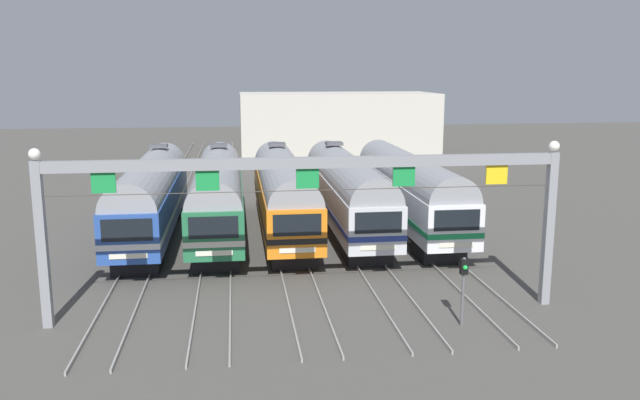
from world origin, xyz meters
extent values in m
plane|color=#4C4944|center=(0.00, 0.00, 0.00)|extent=(160.00, 160.00, 0.00)
cube|color=gray|center=(-8.46, 17.00, 0.07)|extent=(0.07, 70.00, 0.15)
cube|color=gray|center=(-7.03, 17.00, 0.07)|extent=(0.07, 70.00, 0.15)
cube|color=gray|center=(-4.59, 17.00, 0.07)|extent=(0.07, 70.00, 0.15)
cube|color=gray|center=(-3.16, 17.00, 0.07)|extent=(0.07, 70.00, 0.15)
cube|color=gray|center=(-0.72, 17.00, 0.07)|extent=(0.07, 70.00, 0.15)
cube|color=gray|center=(0.72, 17.00, 0.07)|extent=(0.07, 70.00, 0.15)
cube|color=gray|center=(3.16, 17.00, 0.07)|extent=(0.07, 70.00, 0.15)
cube|color=gray|center=(4.59, 17.00, 0.07)|extent=(0.07, 70.00, 0.15)
cube|color=gray|center=(7.03, 17.00, 0.07)|extent=(0.07, 70.00, 0.15)
cube|color=gray|center=(8.46, 17.00, 0.07)|extent=(0.07, 70.00, 0.15)
cube|color=#284C9E|center=(-7.75, 0.00, 2.23)|extent=(2.85, 18.00, 2.35)
cube|color=white|center=(-7.75, 0.00, 1.87)|extent=(2.88, 18.02, 0.28)
cylinder|color=gray|center=(-7.75, 0.00, 3.40)|extent=(2.74, 17.64, 2.74)
cube|color=black|center=(-7.75, -9.02, 2.70)|extent=(2.28, 0.06, 1.03)
cube|color=silver|center=(-7.75, -9.02, 1.47)|extent=(1.71, 0.05, 0.24)
cube|color=black|center=(-7.75, -6.30, 0.53)|extent=(2.28, 2.60, 1.05)
cube|color=black|center=(-7.75, 6.30, 0.53)|extent=(2.28, 2.60, 1.05)
cube|color=#4C4C51|center=(-7.75, 5.04, 4.95)|extent=(1.10, 1.10, 0.20)
cube|color=#236B42|center=(-3.87, 0.00, 2.23)|extent=(2.85, 18.00, 2.35)
cube|color=silver|center=(-3.87, 0.00, 1.87)|extent=(2.88, 18.02, 0.28)
cylinder|color=gray|center=(-3.87, 0.00, 3.40)|extent=(2.74, 17.64, 2.74)
cube|color=black|center=(-3.87, -9.02, 2.70)|extent=(2.28, 0.06, 1.03)
cube|color=silver|center=(-3.87, -9.02, 1.47)|extent=(1.71, 0.05, 0.24)
cube|color=black|center=(-3.87, -6.30, 0.53)|extent=(2.28, 2.60, 1.05)
cube|color=black|center=(-3.87, 6.30, 0.53)|extent=(2.28, 2.60, 1.05)
cube|color=#4C4C51|center=(-3.87, 5.04, 4.95)|extent=(1.10, 1.10, 0.20)
cube|color=orange|center=(0.00, 0.00, 2.23)|extent=(2.85, 18.00, 2.35)
cube|color=black|center=(0.00, 0.00, 1.87)|extent=(2.88, 18.02, 0.28)
cylinder|color=gray|center=(0.00, 0.00, 3.40)|extent=(2.74, 17.64, 2.74)
cube|color=black|center=(0.00, -9.02, 2.70)|extent=(2.28, 0.06, 1.03)
cube|color=silver|center=(0.00, -9.02, 1.47)|extent=(1.71, 0.05, 0.24)
cube|color=black|center=(0.00, -6.30, 0.53)|extent=(2.28, 2.60, 1.05)
cube|color=black|center=(0.00, 6.30, 0.53)|extent=(2.28, 2.60, 1.05)
cube|color=#4C4C51|center=(0.00, 5.04, 4.95)|extent=(1.10, 1.10, 0.20)
cube|color=silver|center=(3.87, 0.00, 2.23)|extent=(2.85, 18.00, 2.35)
cube|color=navy|center=(3.87, 0.00, 1.87)|extent=(2.88, 18.02, 0.28)
cylinder|color=gray|center=(3.87, 0.00, 3.40)|extent=(2.74, 17.64, 2.74)
cube|color=black|center=(3.87, -9.02, 2.70)|extent=(2.28, 0.06, 1.03)
cube|color=silver|center=(3.87, -9.02, 1.47)|extent=(1.71, 0.05, 0.24)
cube|color=black|center=(3.87, -6.30, 0.53)|extent=(2.28, 2.60, 1.05)
cube|color=black|center=(3.87, 6.30, 0.53)|extent=(2.28, 2.60, 1.05)
cube|color=#4C4C51|center=(3.87, 5.04, 4.95)|extent=(1.10, 1.10, 0.20)
cube|color=white|center=(7.75, 0.00, 2.23)|extent=(2.85, 18.00, 2.35)
cube|color=#198C4C|center=(7.75, 0.00, 1.87)|extent=(2.88, 18.02, 0.28)
cylinder|color=gray|center=(7.75, 0.00, 3.40)|extent=(2.74, 17.64, 2.74)
cube|color=black|center=(7.75, -9.02, 2.70)|extent=(2.28, 0.06, 1.03)
cube|color=silver|center=(7.75, -9.02, 1.47)|extent=(1.71, 0.05, 0.24)
cube|color=black|center=(7.75, -6.30, 0.53)|extent=(2.28, 2.60, 1.05)
cube|color=black|center=(7.75, 6.30, 0.53)|extent=(2.28, 2.60, 1.05)
cube|color=gray|center=(-10.15, -13.50, 3.25)|extent=(0.36, 0.36, 6.50)
cube|color=gray|center=(10.15, -13.50, 3.25)|extent=(0.36, 0.36, 6.50)
cube|color=gray|center=(0.00, -13.50, 6.25)|extent=(20.29, 0.32, 0.44)
cube|color=#198C3F|center=(-7.75, -13.50, 5.63)|extent=(0.90, 0.08, 0.80)
cube|color=#198C3F|center=(-3.87, -13.50, 5.63)|extent=(0.90, 0.08, 0.80)
cube|color=#198C3F|center=(0.00, -13.50, 5.63)|extent=(0.90, 0.08, 0.80)
cube|color=#198C3F|center=(3.87, -13.50, 5.63)|extent=(0.90, 0.08, 0.80)
cube|color=yellow|center=(7.75, -13.50, 5.63)|extent=(0.90, 0.08, 0.80)
sphere|color=white|center=(-10.15, -13.50, 6.75)|extent=(0.44, 0.44, 0.44)
sphere|color=white|center=(10.15, -13.50, 6.75)|extent=(0.44, 0.44, 0.44)
cylinder|color=#3F382D|center=(0.00, -13.50, 5.15)|extent=(20.29, 0.03, 0.03)
cylinder|color=#59595E|center=(5.81, -15.47, 1.37)|extent=(0.12, 0.12, 2.75)
cube|color=black|center=(5.81, -15.47, 2.40)|extent=(0.28, 0.24, 0.60)
sphere|color=green|center=(5.81, -15.61, 2.40)|extent=(0.18, 0.18, 0.18)
cube|color=beige|center=(8.87, 35.60, 3.67)|extent=(21.99, 10.00, 7.33)
camera|label=1|loc=(-2.79, -38.66, 9.76)|focal=36.75mm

